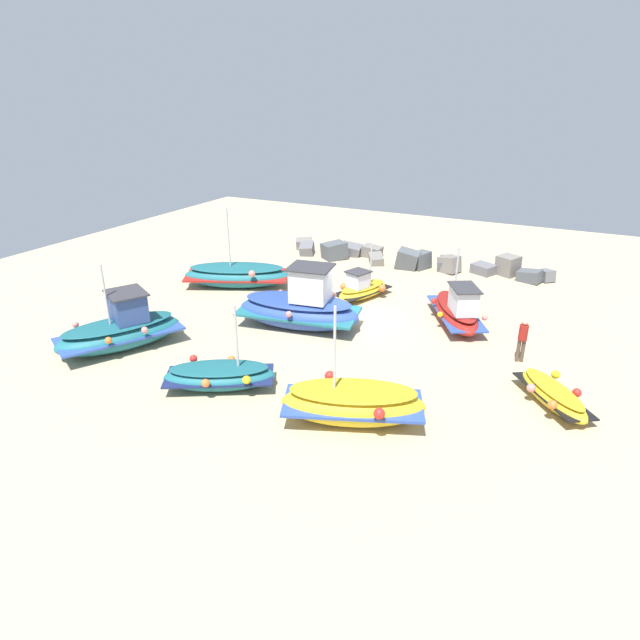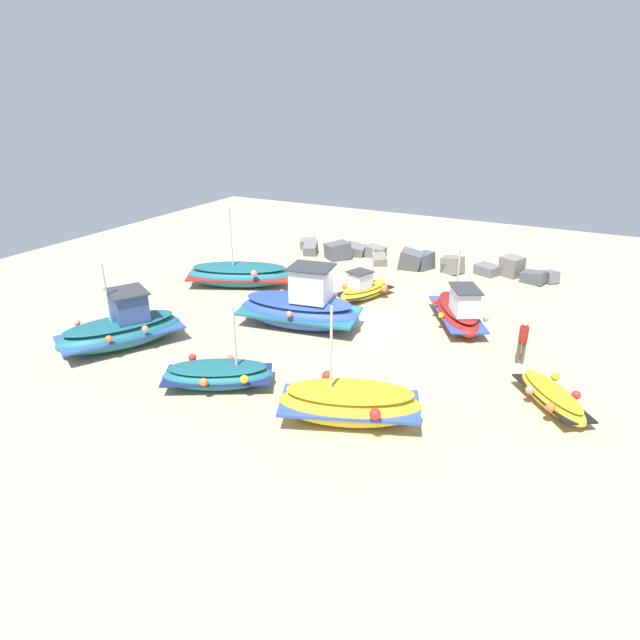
% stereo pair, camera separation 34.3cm
% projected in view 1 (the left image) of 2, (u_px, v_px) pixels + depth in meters
% --- Properties ---
extents(ground_plane, '(44.65, 44.65, 0.00)m').
position_uv_depth(ground_plane, '(348.00, 320.00, 23.37)').
color(ground_plane, tan).
extents(fishing_boat_0, '(3.39, 4.50, 3.21)m').
position_uv_depth(fishing_boat_0, '(457.00, 310.00, 22.78)').
color(fishing_boat_0, maroon).
rests_on(fishing_boat_0, ground_plane).
extents(fishing_boat_1, '(5.66, 3.90, 4.08)m').
position_uv_depth(fishing_boat_1, '(237.00, 275.00, 27.25)').
color(fishing_boat_1, '#1E6670').
rests_on(fishing_boat_1, ground_plane).
extents(fishing_boat_2, '(4.65, 3.18, 3.75)m').
position_uv_depth(fishing_boat_2, '(353.00, 403.00, 16.02)').
color(fishing_boat_2, gold).
rests_on(fishing_boat_2, ground_plane).
extents(fishing_boat_3, '(5.50, 2.89, 2.78)m').
position_uv_depth(fishing_boat_3, '(300.00, 307.00, 22.41)').
color(fishing_boat_3, '#2D4C9E').
rests_on(fishing_boat_3, ground_plane).
extents(fishing_boat_4, '(2.81, 3.13, 0.75)m').
position_uv_depth(fishing_boat_4, '(553.00, 395.00, 16.98)').
color(fishing_boat_4, gold).
rests_on(fishing_boat_4, ground_plane).
extents(fishing_boat_5, '(3.95, 3.09, 2.95)m').
position_uv_depth(fishing_boat_5, '(220.00, 376.00, 17.94)').
color(fishing_boat_5, '#1E6670').
rests_on(fishing_boat_5, ground_plane).
extents(fishing_boat_6, '(4.06, 5.13, 3.45)m').
position_uv_depth(fishing_boat_6, '(121.00, 330.00, 20.67)').
color(fishing_boat_6, '#1E6670').
rests_on(fishing_boat_6, ground_plane).
extents(fishing_boat_7, '(2.21, 3.31, 2.49)m').
position_uv_depth(fishing_boat_7, '(362.00, 289.00, 25.82)').
color(fishing_boat_7, gold).
rests_on(fishing_boat_7, ground_plane).
extents(person_walking, '(0.32, 0.32, 1.68)m').
position_uv_depth(person_walking, '(523.00, 337.00, 19.46)').
color(person_walking, brown).
rests_on(person_walking, ground_plane).
extents(breakwater_rocks, '(15.51, 2.94, 1.40)m').
position_uv_depth(breakwater_rocks, '(407.00, 259.00, 30.64)').
color(breakwater_rocks, slate).
rests_on(breakwater_rocks, ground_plane).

